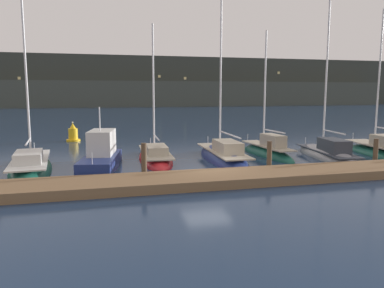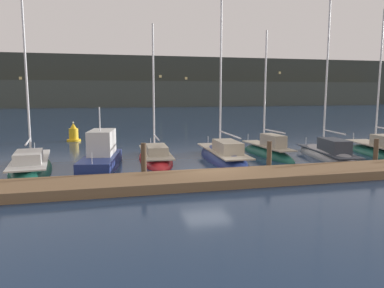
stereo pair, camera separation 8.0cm
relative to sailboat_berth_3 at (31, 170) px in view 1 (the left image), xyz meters
The scene contains 14 objects.
ground_plane 9.89m from the sailboat_berth_3, 17.71° to the right, with size 400.00×400.00×0.00m, color #192D4C.
dock 10.72m from the sailboat_berth_3, 28.51° to the right, with size 42.47×2.80×0.45m, color brown.
mooring_pile_2 6.94m from the sailboat_berth_3, 30.19° to the right, with size 0.28×0.28×1.87m, color #4C3D2D.
mooring_pile_3 13.36m from the sailboat_berth_3, 15.06° to the right, with size 0.28×0.28×1.75m, color #4C3D2D.
mooring_pile_4 20.12m from the sailboat_berth_3, ahead, with size 0.28×0.28×1.67m, color #4C3D2D.
sailboat_berth_3 is the anchor object (origin of this frame).
motorboat_berth_4 3.87m from the sailboat_berth_3, ahead, with size 3.00×6.23×4.07m.
sailboat_berth_5 7.51m from the sailboat_berth_3, 13.14° to the left, with size 2.43×7.54×9.47m.
sailboat_berth_6 11.59m from the sailboat_berth_3, ahead, with size 2.41×8.46×11.08m.
sailboat_berth_7 15.31m from the sailboat_berth_3, ahead, with size 1.91×6.74×9.25m.
sailboat_berth_8 18.84m from the sailboat_berth_3, ahead, with size 3.06×7.91×11.74m.
sailboat_berth_9 23.02m from the sailboat_berth_3, ahead, with size 3.11×7.81×10.66m.
channel_buoy 13.22m from the sailboat_berth_3, 83.33° to the left, with size 1.24×1.24×1.78m.
hillside_backdrop 102.41m from the sailboat_berth_3, 83.27° to the left, with size 240.00×23.00×15.53m.
Camera 1 is at (-5.68, -19.16, 4.43)m, focal length 35.00 mm.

